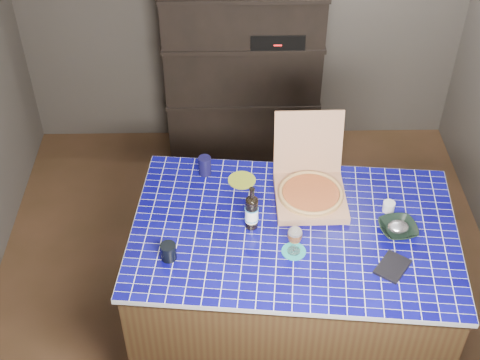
{
  "coord_description": "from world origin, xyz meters",
  "views": [
    {
      "loc": [
        -0.11,
        -2.97,
        3.58
      ],
      "look_at": [
        -0.05,
        0.0,
        0.97
      ],
      "focal_mm": 50.0,
      "sensor_mm": 36.0,
      "label": 1
    }
  ],
  "objects_px": {
    "kitchen_island": "(290,287)",
    "bowl": "(398,229)",
    "wine_glass": "(295,235)",
    "mead_bottle": "(252,212)",
    "dvd_case": "(393,267)",
    "pizza_box": "(310,190)"
  },
  "relations": [
    {
      "from": "pizza_box",
      "to": "bowl",
      "type": "xyz_separation_m",
      "value": [
        0.45,
        -0.28,
        -0.04
      ]
    },
    {
      "from": "mead_bottle",
      "to": "dvd_case",
      "type": "relative_size",
      "value": 1.49
    },
    {
      "from": "kitchen_island",
      "to": "bowl",
      "type": "relative_size",
      "value": 9.2
    },
    {
      "from": "bowl",
      "to": "kitchen_island",
      "type": "bearing_deg",
      "value": 176.52
    },
    {
      "from": "mead_bottle",
      "to": "dvd_case",
      "type": "xyz_separation_m",
      "value": [
        0.72,
        -0.31,
        -0.1
      ]
    },
    {
      "from": "pizza_box",
      "to": "dvd_case",
      "type": "xyz_separation_m",
      "value": [
        0.37,
        -0.54,
        -0.05
      ]
    },
    {
      "from": "bowl",
      "to": "wine_glass",
      "type": "bearing_deg",
      "value": -166.94
    },
    {
      "from": "wine_glass",
      "to": "dvd_case",
      "type": "distance_m",
      "value": 0.53
    },
    {
      "from": "pizza_box",
      "to": "wine_glass",
      "type": "bearing_deg",
      "value": -107.26
    },
    {
      "from": "pizza_box",
      "to": "bowl",
      "type": "relative_size",
      "value": 2.38
    },
    {
      "from": "pizza_box",
      "to": "bowl",
      "type": "distance_m",
      "value": 0.53
    },
    {
      "from": "wine_glass",
      "to": "dvd_case",
      "type": "xyz_separation_m",
      "value": [
        0.5,
        -0.12,
        -0.12
      ]
    },
    {
      "from": "dvd_case",
      "to": "bowl",
      "type": "relative_size",
      "value": 0.92
    },
    {
      "from": "wine_glass",
      "to": "dvd_case",
      "type": "relative_size",
      "value": 0.94
    },
    {
      "from": "kitchen_island",
      "to": "mead_bottle",
      "type": "distance_m",
      "value": 0.64
    },
    {
      "from": "kitchen_island",
      "to": "bowl",
      "type": "height_order",
      "value": "bowl"
    },
    {
      "from": "kitchen_island",
      "to": "mead_bottle",
      "type": "relative_size",
      "value": 6.72
    },
    {
      "from": "kitchen_island",
      "to": "wine_glass",
      "type": "bearing_deg",
      "value": -90.03
    },
    {
      "from": "mead_bottle",
      "to": "bowl",
      "type": "relative_size",
      "value": 1.37
    },
    {
      "from": "kitchen_island",
      "to": "bowl",
      "type": "xyz_separation_m",
      "value": [
        0.56,
        -0.03,
        0.51
      ]
    },
    {
      "from": "kitchen_island",
      "to": "pizza_box",
      "type": "bearing_deg",
      "value": 72.46
    },
    {
      "from": "pizza_box",
      "to": "mead_bottle",
      "type": "height_order",
      "value": "pizza_box"
    }
  ]
}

